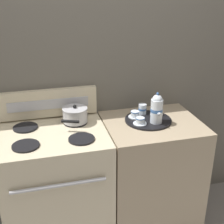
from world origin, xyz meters
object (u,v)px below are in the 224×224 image
(stove, at_px, (57,188))
(teacup_front, at_px, (140,121))
(serving_tray, at_px, (148,120))
(saucepan, at_px, (75,115))
(teacup_right, at_px, (135,114))
(creamer_jug, at_px, (142,109))
(teacup_left, at_px, (157,112))
(teapot, at_px, (157,109))

(stove, distance_m, teacup_front, 0.80)
(serving_tray, bearing_deg, saucepan, 169.14)
(serving_tray, bearing_deg, teacup_right, 143.93)
(teacup_right, relative_size, teacup_front, 1.00)
(saucepan, xyz_separation_m, creamer_jug, (0.53, 0.01, -0.01))
(teacup_left, bearing_deg, serving_tray, -147.18)
(teacup_left, height_order, teacup_right, same)
(serving_tray, bearing_deg, stove, -177.47)
(stove, height_order, saucepan, saucepan)
(teacup_front, bearing_deg, stove, 177.33)
(serving_tray, xyz_separation_m, creamer_jug, (-0.01, 0.11, 0.05))
(stove, relative_size, teacup_right, 9.40)
(teacup_front, distance_m, creamer_jug, 0.19)
(saucepan, relative_size, creamer_jug, 3.36)
(teacup_left, xyz_separation_m, creamer_jug, (-0.10, 0.05, 0.02))
(saucepan, bearing_deg, stove, -143.16)
(stove, xyz_separation_m, teacup_right, (0.63, 0.09, 0.50))
(teacup_right, bearing_deg, creamer_jug, 32.70)
(teacup_right, bearing_deg, teapot, -47.03)
(saucepan, relative_size, teacup_right, 2.66)
(stove, xyz_separation_m, creamer_jug, (0.71, 0.14, 0.52))
(stove, bearing_deg, serving_tray, 2.53)
(teacup_right, height_order, creamer_jug, creamer_jug)
(creamer_jug, bearing_deg, serving_tray, -85.99)
(saucepan, xyz_separation_m, teacup_front, (0.45, -0.16, -0.03))
(teacup_front, bearing_deg, creamer_jug, 65.34)
(teapot, distance_m, teacup_left, 0.16)
(stove, distance_m, teapot, 0.95)
(stove, height_order, serving_tray, serving_tray)
(teapot, bearing_deg, teacup_right, 132.97)
(teacup_front, xyz_separation_m, creamer_jug, (0.08, 0.17, 0.02))
(creamer_jug, bearing_deg, stove, -168.63)
(stove, distance_m, creamer_jug, 0.89)
(teacup_left, relative_size, creamer_jug, 1.26)
(creamer_jug, bearing_deg, saucepan, -179.15)
(saucepan, bearing_deg, teapot, -16.60)
(teacup_left, bearing_deg, teapot, -113.45)
(teapot, xyz_separation_m, creamer_jug, (-0.04, 0.18, -0.07))
(teacup_left, distance_m, creamer_jug, 0.11)
(serving_tray, height_order, creamer_jug, creamer_jug)
(teapot, relative_size, teacup_front, 2.34)
(stove, distance_m, teacup_left, 0.95)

